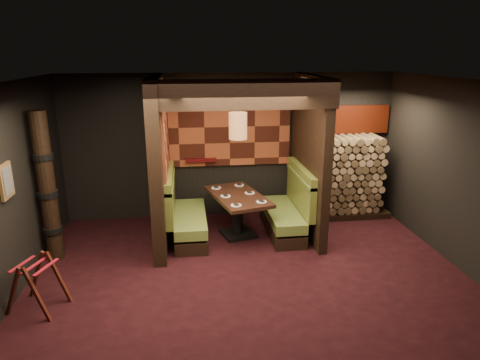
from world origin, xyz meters
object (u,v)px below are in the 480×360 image
Objects in this scene: dining_table at (238,207)px; pendant_lamp at (238,126)px; totem_column at (47,189)px; firewood_stack at (346,177)px; booth_bench_left at (184,216)px; booth_bench_right at (288,212)px; luggage_rack at (36,282)px.

pendant_lamp is (0.00, -0.05, 1.49)m from dining_table.
firewood_stack is (5.33, 1.25, -0.37)m from totem_column.
booth_bench_left is 1.00× the size of booth_bench_right.
luggage_rack is at bearing -145.41° from dining_table.
luggage_rack is (-3.80, -2.01, -0.02)m from booth_bench_right.
booth_bench_left is 1.53× the size of pendant_lamp.
booth_bench_right is 1.53× the size of pendant_lamp.
totem_column is 1.39× the size of firewood_stack.
dining_table is 2.00× the size of luggage_rack.
firewood_stack is at bearing 12.17° from booth_bench_left.
pendant_lamp is 1.29× the size of luggage_rack.
firewood_stack is at bearing 27.72° from luggage_rack.
pendant_lamp is (0.96, -0.08, 1.63)m from booth_bench_left.
pendant_lamp is 0.44× the size of totem_column.
pendant_lamp reaches higher than luggage_rack.
booth_bench_left is at bearing 178.13° from dining_table.
booth_bench_right is at bearing 0.00° from booth_bench_left.
firewood_stack is at bearing 27.35° from booth_bench_right.
dining_table reaches higher than luggage_rack.
pendant_lamp is at bearing 33.90° from luggage_rack.
booth_bench_left is 0.67× the size of totem_column.
luggage_rack is at bearing -82.72° from totem_column.
totem_column is at bearing -166.81° from firewood_stack.
pendant_lamp is (-0.93, -0.08, 1.63)m from booth_bench_right.
booth_bench_left is 0.92× the size of firewood_stack.
booth_bench_left is at bearing 180.00° from booth_bench_right.
firewood_stack is (3.25, 0.70, 0.42)m from booth_bench_left.
firewood_stack is at bearing 18.88° from pendant_lamp.
totem_column is at bearing -165.25° from booth_bench_left.
pendant_lamp is 0.61× the size of firewood_stack.
booth_bench_left reaches higher than dining_table.
booth_bench_left is 3.35m from firewood_stack.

